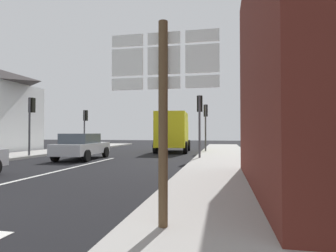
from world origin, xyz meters
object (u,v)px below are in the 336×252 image
route_sign_post (163,101)px  traffic_light_near_right (200,112)px  traffic_light_far_right (206,117)px  traffic_light_far_left (85,121)px  traffic_light_near_left (31,113)px  delivery_truck (173,131)px  sedan_far (82,146)px

route_sign_post → traffic_light_near_right: (-0.38, 11.58, 0.66)m
traffic_light_far_right → traffic_light_far_left: 10.29m
route_sign_post → traffic_light_near_left: traffic_light_near_left is taller
traffic_light_far_right → traffic_light_far_left: size_ratio=1.06×
traffic_light_near_left → traffic_light_far_right: size_ratio=1.00×
delivery_truck → traffic_light_far_left: bearing=175.8°
sedan_far → traffic_light_near_right: traffic_light_near_right is taller
traffic_light_near_right → traffic_light_far_right: traffic_light_far_right is taller
delivery_truck → traffic_light_far_left: (-7.71, 0.57, 0.90)m
route_sign_post → traffic_light_far_left: size_ratio=0.93×
traffic_light_far_right → traffic_light_far_left: (-10.27, 0.66, -0.16)m
sedan_far → traffic_light_near_right: 6.96m
traffic_light_near_left → traffic_light_far_left: traffic_light_near_left is taller
traffic_light_far_right → traffic_light_far_left: traffic_light_far_right is taller
delivery_truck → traffic_light_far_right: size_ratio=1.40×
traffic_light_near_left → delivery_truck: bearing=39.1°
traffic_light_near_left → sedan_far: bearing=-7.9°
delivery_truck → sedan_far: bearing=-120.9°
traffic_light_near_left → traffic_light_near_right: traffic_light_near_left is taller
traffic_light_near_left → traffic_light_near_right: 10.28m
traffic_light_far_left → traffic_light_near_right: bearing=-31.4°
sedan_far → traffic_light_near_left: (-3.66, 0.51, 1.95)m
sedan_far → traffic_light_near_left: size_ratio=1.17×
delivery_truck → route_sign_post: (2.94, -17.28, 0.35)m
traffic_light_near_left → traffic_light_far_right: traffic_light_near_left is taller
traffic_light_near_left → traffic_light_far_right: 11.98m
delivery_truck → traffic_light_near_right: bearing=-65.9°
delivery_truck → traffic_light_far_right: 2.76m
route_sign_post → traffic_light_far_left: bearing=120.8°
route_sign_post → traffic_light_far_right: bearing=91.3°
sedan_far → traffic_light_far_right: traffic_light_far_right is taller
traffic_light_near_right → traffic_light_far_left: (-10.27, 6.28, -0.12)m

